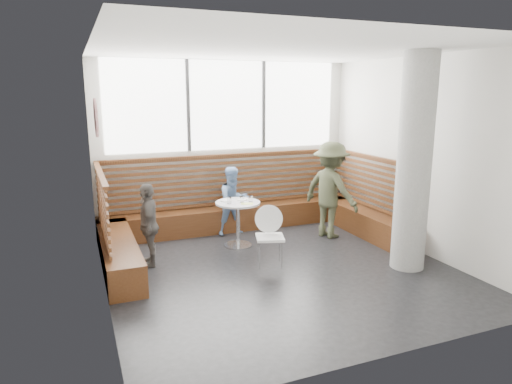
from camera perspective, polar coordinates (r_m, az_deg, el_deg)
name	(u,v)px	position (r m, az deg, el deg)	size (l,w,h in m)	color
room	(282,165)	(6.56, 3.26, 3.40)	(5.00, 5.00, 3.20)	silver
booth	(240,215)	(8.41, -1.97, -2.90)	(5.00, 2.50, 1.44)	#432410
concrete_column	(414,164)	(7.07, 19.15, 3.37)	(0.50, 0.50, 3.20)	gray
wall_art	(96,118)	(6.27, -19.38, 8.74)	(0.50, 0.50, 0.03)	white
cafe_table	(238,215)	(7.85, -2.27, -2.84)	(0.77, 0.77, 0.79)	silver
cafe_chair	(268,231)	(7.05, 1.52, -4.87)	(0.44, 0.43, 0.91)	white
adult_man	(331,190)	(8.41, 9.31, 0.26)	(1.14, 0.65, 1.76)	#42462F
child_back	(234,201)	(8.49, -2.83, -1.13)	(0.62, 0.49, 1.28)	#7396C7
child_left	(149,225)	(7.16, -13.27, -4.00)	(0.76, 0.31, 1.29)	#57524E
plate_near	(226,200)	(7.87, -3.76, -1.06)	(0.22, 0.22, 0.02)	white
plate_far	(242,200)	(7.93, -1.81, -0.96)	(0.18, 0.18, 0.01)	white
glass_left	(229,200)	(7.66, -3.36, -1.04)	(0.07, 0.07, 0.12)	white
glass_mid	(242,199)	(7.74, -1.79, -0.91)	(0.07, 0.07, 0.11)	white
glass_right	(251,198)	(7.83, -0.69, -0.78)	(0.07, 0.07, 0.10)	white
menu_card	(247,204)	(7.66, -1.13, -1.47)	(0.21, 0.14, 0.00)	#A5C64C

